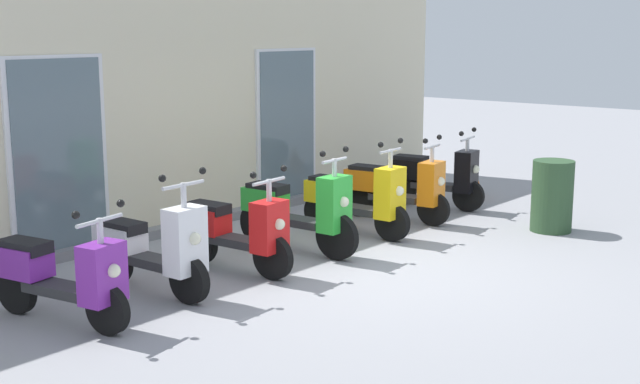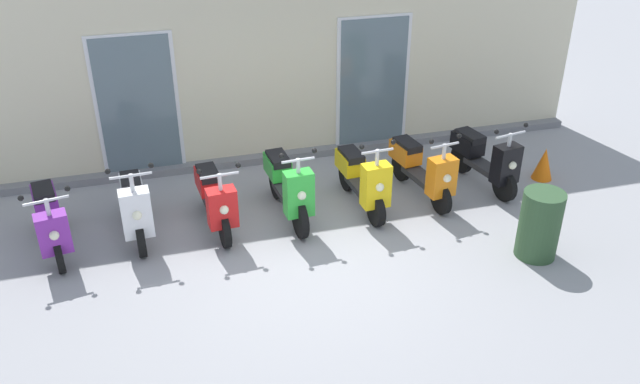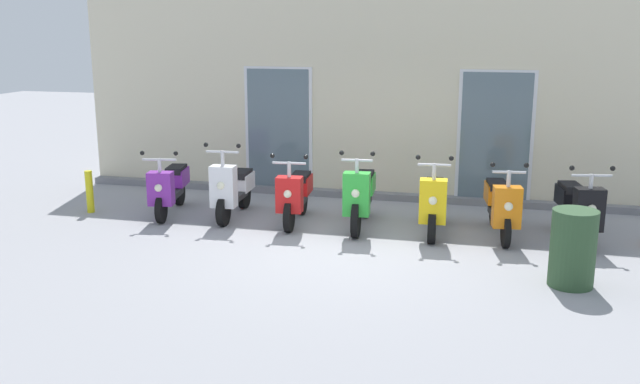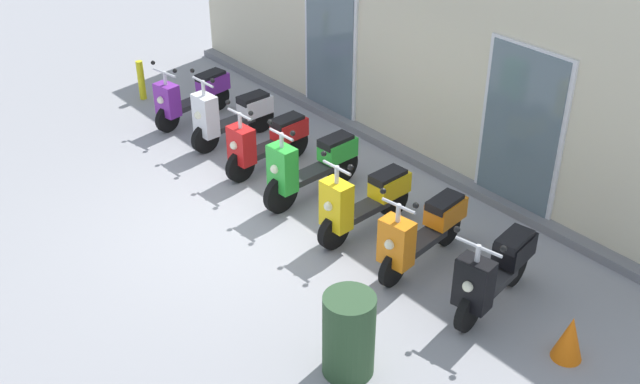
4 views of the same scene
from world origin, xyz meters
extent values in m
plane|color=#939399|center=(0.00, 0.00, 0.00)|extent=(40.00, 40.00, 0.00)
cube|color=beige|center=(0.00, 3.17, 1.86)|extent=(11.27, 0.30, 3.71)
cube|color=slate|center=(0.00, 2.92, 0.06)|extent=(11.27, 0.20, 0.12)
cube|color=silver|center=(-1.91, 3.00, 1.15)|extent=(1.27, 0.04, 2.30)
cube|color=slate|center=(-1.91, 2.98, 1.15)|extent=(1.15, 0.02, 2.22)
cube|color=silver|center=(1.91, 3.00, 1.15)|extent=(1.27, 0.04, 2.30)
cube|color=slate|center=(1.91, 2.98, 1.15)|extent=(1.15, 0.02, 2.22)
cylinder|color=black|center=(-3.09, 0.57, 0.22)|extent=(0.17, 0.45, 0.44)
cylinder|color=black|center=(-3.29, 1.67, 0.22)|extent=(0.17, 0.45, 0.44)
cube|color=#2D2D30|center=(-3.19, 1.12, 0.32)|extent=(0.38, 0.73, 0.09)
cube|color=purple|center=(-3.09, 0.61, 0.54)|extent=(0.42, 0.30, 0.52)
sphere|color=#F2EFCC|center=(-3.07, 0.48, 0.58)|extent=(0.12, 0.12, 0.12)
cube|color=purple|center=(-3.27, 1.57, 0.52)|extent=(0.39, 0.57, 0.28)
cube|color=black|center=(-3.26, 1.53, 0.66)|extent=(0.34, 0.52, 0.11)
cylinder|color=silver|center=(-3.09, 0.61, 0.90)|extent=(0.06, 0.06, 0.24)
cylinder|color=silver|center=(-3.09, 0.61, 1.00)|extent=(0.52, 0.13, 0.04)
sphere|color=black|center=(-2.84, 0.65, 1.10)|extent=(0.07, 0.07, 0.07)
sphere|color=black|center=(-3.35, 0.56, 1.10)|extent=(0.07, 0.07, 0.07)
cylinder|color=black|center=(-2.09, 0.66, 0.23)|extent=(0.13, 0.46, 0.46)
cylinder|color=black|center=(-2.14, 1.74, 0.23)|extent=(0.13, 0.46, 0.46)
cube|color=#2D2D30|center=(-2.11, 1.20, 0.33)|extent=(0.29, 0.68, 0.09)
cube|color=white|center=(-2.09, 0.70, 0.61)|extent=(0.39, 0.26, 0.64)
sphere|color=#F2EFCC|center=(-2.08, 0.57, 0.65)|extent=(0.12, 0.12, 0.12)
cube|color=white|center=(-2.14, 1.64, 0.48)|extent=(0.33, 0.53, 0.28)
cube|color=black|center=(-2.13, 1.60, 0.62)|extent=(0.28, 0.49, 0.11)
cylinder|color=silver|center=(-2.09, 0.70, 1.04)|extent=(0.06, 0.06, 0.26)
cylinder|color=silver|center=(-2.09, 0.70, 1.15)|extent=(0.52, 0.06, 0.04)
sphere|color=black|center=(-1.83, 0.71, 1.25)|extent=(0.07, 0.07, 0.07)
sphere|color=black|center=(-2.35, 0.68, 1.25)|extent=(0.07, 0.07, 0.07)
cylinder|color=black|center=(-1.01, 0.57, 0.24)|extent=(0.13, 0.48, 0.48)
cylinder|color=black|center=(-1.09, 1.61, 0.24)|extent=(0.13, 0.48, 0.48)
cube|color=#2D2D30|center=(-1.05, 1.09, 0.34)|extent=(0.31, 0.67, 0.09)
cube|color=red|center=(-1.01, 0.61, 0.57)|extent=(0.40, 0.27, 0.53)
sphere|color=#F2EFCC|center=(-1.00, 0.48, 0.61)|extent=(0.12, 0.12, 0.12)
cube|color=red|center=(-1.08, 1.51, 0.51)|extent=(0.34, 0.54, 0.28)
cube|color=black|center=(-1.08, 1.48, 0.65)|extent=(0.30, 0.50, 0.11)
cylinder|color=silver|center=(-1.01, 0.61, 0.94)|extent=(0.06, 0.06, 0.25)
cylinder|color=silver|center=(-1.01, 0.61, 1.04)|extent=(0.50, 0.08, 0.04)
sphere|color=black|center=(-0.76, 0.63, 1.14)|extent=(0.07, 0.07, 0.07)
sphere|color=black|center=(-1.26, 0.59, 1.14)|extent=(0.07, 0.07, 0.07)
cylinder|color=black|center=(0.02, 0.53, 0.27)|extent=(0.13, 0.54, 0.54)
cylinder|color=black|center=(-0.06, 1.68, 0.27)|extent=(0.13, 0.54, 0.54)
cube|color=#2D2D30|center=(-0.02, 1.11, 0.37)|extent=(0.31, 0.73, 0.09)
cube|color=green|center=(0.01, 0.57, 0.64)|extent=(0.39, 0.26, 0.63)
sphere|color=#F2EFCC|center=(0.02, 0.44, 0.68)|extent=(0.12, 0.12, 0.12)
cube|color=green|center=(-0.05, 1.58, 0.57)|extent=(0.33, 0.54, 0.28)
cube|color=black|center=(-0.05, 1.54, 0.71)|extent=(0.29, 0.50, 0.11)
cylinder|color=silver|center=(0.01, 0.57, 1.05)|extent=(0.06, 0.06, 0.22)
cylinder|color=silver|center=(0.01, 0.57, 1.14)|extent=(0.45, 0.06, 0.04)
sphere|color=black|center=(0.24, 0.59, 1.24)|extent=(0.07, 0.07, 0.07)
sphere|color=black|center=(-0.21, 0.56, 1.24)|extent=(0.07, 0.07, 0.07)
cylinder|color=black|center=(1.11, 0.54, 0.23)|extent=(0.14, 0.46, 0.46)
cylinder|color=black|center=(1.04, 1.63, 0.23)|extent=(0.14, 0.46, 0.46)
cube|color=#2D2D30|center=(1.08, 1.08, 0.33)|extent=(0.30, 0.70, 0.09)
cube|color=yellow|center=(1.11, 0.57, 0.60)|extent=(0.39, 0.26, 0.63)
sphere|color=#F2EFCC|center=(1.11, 0.45, 0.64)|extent=(0.12, 0.12, 0.12)
cube|color=yellow|center=(1.05, 1.53, 0.51)|extent=(0.33, 0.54, 0.28)
cube|color=black|center=(1.05, 1.49, 0.65)|extent=(0.29, 0.49, 0.11)
cylinder|color=silver|center=(1.11, 0.57, 1.02)|extent=(0.06, 0.06, 0.25)
cylinder|color=silver|center=(1.11, 0.57, 1.12)|extent=(0.46, 0.06, 0.04)
sphere|color=black|center=(1.33, 0.59, 1.22)|extent=(0.07, 0.07, 0.07)
sphere|color=black|center=(0.88, 0.56, 1.22)|extent=(0.07, 0.07, 0.07)
cylinder|color=black|center=(2.12, 0.58, 0.22)|extent=(0.15, 0.46, 0.45)
cylinder|color=black|center=(1.96, 1.70, 0.22)|extent=(0.15, 0.46, 0.45)
cube|color=#2D2D30|center=(2.04, 1.14, 0.32)|extent=(0.36, 0.73, 0.09)
cube|color=orange|center=(2.12, 0.62, 0.57)|extent=(0.41, 0.29, 0.57)
sphere|color=#F2EFCC|center=(2.14, 0.49, 0.61)|extent=(0.12, 0.12, 0.12)
cube|color=orange|center=(1.97, 1.60, 0.53)|extent=(0.37, 0.56, 0.28)
cube|color=black|center=(1.98, 1.56, 0.67)|extent=(0.33, 0.51, 0.11)
cylinder|color=silver|center=(2.12, 0.62, 0.96)|extent=(0.06, 0.06, 0.24)
cylinder|color=silver|center=(2.12, 0.62, 1.06)|extent=(0.45, 0.10, 0.04)
sphere|color=black|center=(2.34, 0.65, 1.16)|extent=(0.07, 0.07, 0.07)
sphere|color=black|center=(1.89, 0.58, 1.16)|extent=(0.07, 0.07, 0.07)
cylinder|color=black|center=(3.20, 0.67, 0.23)|extent=(0.18, 0.47, 0.46)
cylinder|color=black|center=(3.00, 1.69, 0.23)|extent=(0.18, 0.47, 0.46)
cube|color=#2D2D30|center=(3.10, 1.18, 0.33)|extent=(0.37, 0.68, 0.09)
cube|color=black|center=(3.19, 0.71, 0.58)|extent=(0.42, 0.31, 0.59)
sphere|color=#F2EFCC|center=(3.21, 0.58, 0.62)|extent=(0.12, 0.12, 0.12)
cube|color=black|center=(3.02, 1.59, 0.55)|extent=(0.39, 0.57, 0.28)
cube|color=black|center=(3.03, 1.55, 0.69)|extent=(0.34, 0.52, 0.11)
cylinder|color=silver|center=(3.19, 0.71, 0.96)|extent=(0.06, 0.06, 0.22)
cylinder|color=silver|center=(3.19, 0.71, 1.05)|extent=(0.53, 0.13, 0.04)
sphere|color=black|center=(3.45, 0.75, 1.15)|extent=(0.07, 0.07, 0.07)
sphere|color=black|center=(2.93, 0.66, 1.15)|extent=(0.07, 0.07, 0.07)
cylinder|color=#2D4C2D|center=(2.86, -0.75, 0.46)|extent=(0.53, 0.53, 0.92)
cylinder|color=yellow|center=(-4.52, 0.87, 0.35)|extent=(0.12, 0.12, 0.70)
cone|color=orange|center=(4.15, 1.12, 0.26)|extent=(0.32, 0.32, 0.52)
camera|label=1|loc=(-7.16, -5.18, 2.59)|focal=46.87mm
camera|label=2|loc=(-1.80, -6.84, 4.90)|focal=36.86mm
camera|label=3|loc=(1.86, -9.03, 2.99)|focal=39.11mm
camera|label=4|loc=(7.10, -4.58, 5.52)|focal=42.87mm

